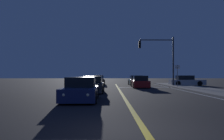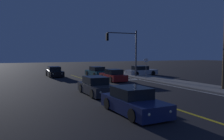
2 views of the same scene
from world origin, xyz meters
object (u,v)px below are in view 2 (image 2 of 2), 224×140
at_px(car_following_oncoming_silver, 141,71).
at_px(traffic_signal_near_right, 126,46).
at_px(car_far_approaching_red, 113,76).
at_px(car_lead_oncoming_navy, 133,102).
at_px(street_sign_corner, 146,65).
at_px(car_mid_block_teal, 96,72).
at_px(car_parked_curb_black, 54,72).
at_px(car_distant_tail_charcoal, 96,87).

distance_m(car_following_oncoming_silver, traffic_signal_near_right, 5.72).
bearing_deg(car_far_approaching_red, car_lead_oncoming_navy, -109.91).
xyz_separation_m(car_lead_oncoming_navy, traffic_signal_near_right, (7.93, 15.39, 3.50)).
bearing_deg(street_sign_corner, car_following_oncoming_silver, 62.81).
height_order(car_lead_oncoming_navy, car_following_oncoming_silver, same).
distance_m(car_far_approaching_red, car_following_oncoming_silver, 8.09).
height_order(car_far_approaching_red, traffic_signal_near_right, traffic_signal_near_right).
distance_m(car_lead_oncoming_navy, car_mid_block_teal, 19.58).
distance_m(car_following_oncoming_silver, street_sign_corner, 5.91).
xyz_separation_m(car_parked_curb_black, car_lead_oncoming_navy, (0.00, -21.21, -0.00)).
height_order(car_parked_curb_black, traffic_signal_near_right, traffic_signal_near_right).
bearing_deg(traffic_signal_near_right, car_far_approaching_red, 37.69).
distance_m(car_parked_curb_black, car_following_oncoming_silver, 12.29).
xyz_separation_m(car_parked_curb_black, car_mid_block_teal, (5.25, -2.34, -0.00)).
relative_size(car_mid_block_teal, car_following_oncoming_silver, 0.99).
height_order(car_parked_curb_black, car_distant_tail_charcoal, same).
xyz_separation_m(car_far_approaching_red, car_lead_oncoming_navy, (-5.11, -13.21, 0.00)).
relative_size(car_parked_curb_black, street_sign_corner, 1.84).
relative_size(car_mid_block_teal, traffic_signal_near_right, 0.74).
bearing_deg(traffic_signal_near_right, car_parked_curb_black, -36.25).
bearing_deg(car_parked_curb_black, car_lead_oncoming_navy, 91.00).
bearing_deg(traffic_signal_near_right, street_sign_corner, 113.41).
relative_size(car_lead_oncoming_navy, traffic_signal_near_right, 0.73).
bearing_deg(car_far_approaching_red, car_mid_block_teal, 89.75).
bearing_deg(car_lead_oncoming_navy, street_sign_corner, -126.66).
relative_size(car_far_approaching_red, car_following_oncoming_silver, 0.94).
bearing_deg(car_following_oncoming_silver, car_lead_oncoming_navy, -34.01).
distance_m(car_parked_curb_black, car_lead_oncoming_navy, 21.21).
relative_size(car_following_oncoming_silver, street_sign_corner, 1.79).
distance_m(car_mid_block_teal, car_distant_tail_charcoal, 13.79).
height_order(car_parked_curb_black, car_following_oncoming_silver, same).
xyz_separation_m(car_parked_curb_black, car_far_approaching_red, (5.11, -8.00, -0.00)).
height_order(car_mid_block_teal, street_sign_corner, street_sign_corner).
relative_size(car_lead_oncoming_navy, car_mid_block_teal, 0.98).
xyz_separation_m(car_parked_curb_black, traffic_signal_near_right, (7.93, -5.82, 3.50)).
distance_m(car_lead_oncoming_navy, street_sign_corner, 15.60).
xyz_separation_m(car_following_oncoming_silver, traffic_signal_near_right, (-3.86, -2.36, 3.50)).
bearing_deg(traffic_signal_near_right, car_lead_oncoming_navy, 62.73).
xyz_separation_m(car_mid_block_teal, car_following_oncoming_silver, (6.54, -1.11, 0.00)).
bearing_deg(car_parked_curb_black, car_far_approaching_red, 123.55).
bearing_deg(traffic_signal_near_right, car_distant_tail_charcoal, 50.68).
distance_m(car_mid_block_teal, traffic_signal_near_right, 5.61).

